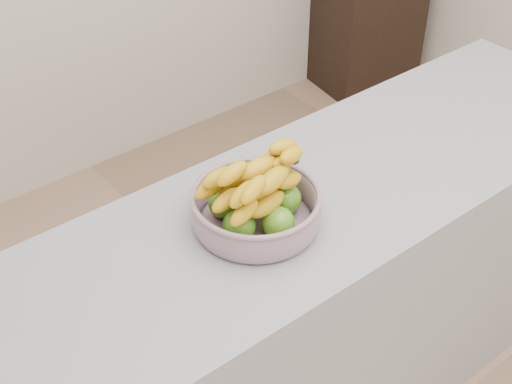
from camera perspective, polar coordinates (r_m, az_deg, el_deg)
counter at (r=2.23m, az=6.00°, el=-8.25°), size 2.00×0.60×0.90m
cabinet at (r=4.08m, az=8.93°, el=14.46°), size 0.57×0.48×0.92m
fruit_bowl at (r=1.74m, az=0.02°, el=-0.98°), size 0.32×0.32×0.19m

